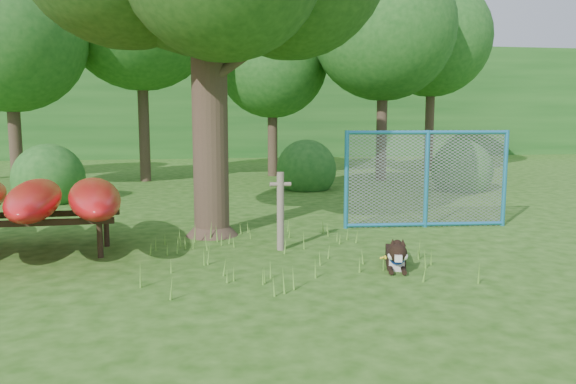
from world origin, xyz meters
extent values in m
plane|color=#1F4A0E|center=(0.00, 0.00, 0.00)|extent=(80.00, 80.00, 0.00)
cylinder|color=#38291F|center=(-0.98, 2.80, 2.52)|extent=(0.78, 0.78, 5.05)
cone|color=#38291F|center=(-0.98, 2.80, 0.25)|extent=(1.17, 1.17, 0.50)
cylinder|color=#38291F|center=(-0.39, 2.66, 3.23)|extent=(1.44, 0.34, 1.08)
cylinder|color=#38291F|center=(-1.42, 3.11, 3.64)|extent=(0.97, 0.93, 1.03)
cylinder|color=#6B5D50|center=(0.11, 1.45, 0.65)|extent=(0.12, 0.12, 1.30)
cylinder|color=#6B5D50|center=(0.11, 1.45, 1.10)|extent=(0.35, 0.08, 0.07)
cylinder|color=black|center=(-2.74, 1.38, 0.28)|extent=(0.09, 0.09, 0.56)
cylinder|color=black|center=(-2.77, 2.17, 0.28)|extent=(0.09, 0.09, 0.56)
cube|color=black|center=(-4.24, 2.12, 0.59)|extent=(3.39, 0.20, 0.09)
ellipsoid|color=red|center=(-3.77, 1.74, 0.90)|extent=(1.36, 3.47, 0.54)
ellipsoid|color=red|center=(-2.87, 1.77, 0.90)|extent=(1.47, 3.48, 0.54)
cube|color=black|center=(1.66, 0.24, 0.12)|extent=(0.45, 0.75, 0.24)
cube|color=white|center=(1.58, -0.05, 0.11)|extent=(0.25, 0.20, 0.22)
sphere|color=black|center=(1.53, -0.22, 0.30)|extent=(0.26, 0.26, 0.26)
cube|color=white|center=(1.49, -0.34, 0.26)|extent=(0.14, 0.16, 0.09)
sphere|color=white|center=(1.45, -0.22, 0.26)|extent=(0.12, 0.12, 0.12)
sphere|color=white|center=(1.60, -0.27, 0.26)|extent=(0.12, 0.12, 0.12)
cone|color=black|center=(1.47, -0.17, 0.44)|extent=(0.13, 0.14, 0.12)
cone|color=black|center=(1.61, -0.20, 0.44)|extent=(0.10, 0.11, 0.12)
cylinder|color=black|center=(1.45, -0.17, 0.05)|extent=(0.15, 0.31, 0.07)
cylinder|color=black|center=(1.62, -0.22, 0.05)|extent=(0.15, 0.31, 0.07)
sphere|color=black|center=(1.82, 0.59, 0.22)|extent=(0.16, 0.16, 0.16)
torus|color=#163CA9|center=(1.55, -0.15, 0.24)|extent=(0.26, 0.14, 0.25)
cylinder|color=#2885BD|center=(1.65, 3.03, 0.96)|extent=(0.09, 0.09, 1.93)
cylinder|color=#2885BD|center=(3.25, 2.91, 0.96)|extent=(0.09, 0.09, 1.93)
cylinder|color=#2885BD|center=(4.85, 2.79, 0.96)|extent=(0.09, 0.09, 1.93)
cylinder|color=#2885BD|center=(3.25, 2.91, 1.88)|extent=(3.21, 0.32, 0.07)
cylinder|color=#2885BD|center=(3.25, 2.91, 0.05)|extent=(3.21, 0.32, 0.07)
plane|color=gray|center=(3.25, 2.91, 0.96)|extent=(3.20, 0.24, 3.21)
cylinder|color=#5F9932|center=(1.39, -0.02, 0.09)|extent=(0.02, 0.02, 0.19)
sphere|color=yellow|center=(1.39, -0.02, 0.19)|extent=(0.03, 0.03, 0.03)
sphere|color=yellow|center=(1.43, 0.00, 0.20)|extent=(0.03, 0.03, 0.03)
sphere|color=yellow|center=(1.36, 0.00, 0.18)|extent=(0.03, 0.03, 0.03)
sphere|color=yellow|center=(1.41, -0.05, 0.19)|extent=(0.03, 0.03, 0.03)
sphere|color=yellow|center=(1.38, -0.05, 0.20)|extent=(0.03, 0.03, 0.03)
cylinder|color=#38291F|center=(-6.50, 10.00, 2.10)|extent=(0.36, 0.36, 4.20)
sphere|color=#1D551B|center=(-6.50, 10.00, 4.50)|extent=(4.40, 4.40, 4.40)
cylinder|color=#38291F|center=(-3.00, 12.00, 2.62)|extent=(0.36, 0.36, 5.25)
sphere|color=#1D551B|center=(-3.00, 12.00, 5.62)|extent=(5.20, 5.20, 5.20)
cylinder|color=#38291F|center=(1.50, 13.00, 1.92)|extent=(0.36, 0.36, 3.85)
sphere|color=#1D551B|center=(1.50, 13.00, 4.12)|extent=(4.00, 4.00, 4.00)
cylinder|color=#38291F|center=(5.00, 11.00, 2.38)|extent=(0.36, 0.36, 4.76)
sphere|color=#1D551B|center=(5.00, 11.00, 5.10)|extent=(4.80, 4.80, 4.80)
cylinder|color=#38291F|center=(8.00, 14.00, 2.45)|extent=(0.36, 0.36, 4.90)
sphere|color=#1D551B|center=(8.00, 14.00, 5.25)|extent=(4.60, 4.60, 4.60)
sphere|color=#1D551B|center=(-5.00, 7.50, 0.00)|extent=(1.80, 1.80, 1.80)
sphere|color=#1D551B|center=(6.50, 8.00, 0.00)|extent=(1.80, 1.80, 1.80)
sphere|color=#1D551B|center=(2.00, 9.00, 0.00)|extent=(1.80, 1.80, 1.80)
cube|color=#1D551B|center=(0.00, 28.00, 3.00)|extent=(80.00, 12.00, 6.00)
camera|label=1|loc=(-1.19, -7.54, 2.20)|focal=35.00mm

